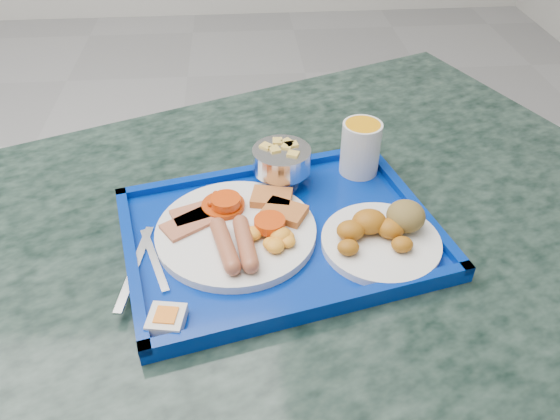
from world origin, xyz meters
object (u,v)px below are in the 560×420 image
object	(u,v)px
table	(270,318)
bread_plate	(383,233)
fruit_bowl	(282,160)
tray	(280,234)
juice_cup	(361,147)
main_plate	(240,229)

from	to	relation	value
table	bread_plate	size ratio (longest dim) A/B	8.92
table	fruit_bowl	world-z (taller)	fruit_bowl
table	tray	world-z (taller)	tray
table	tray	bearing A→B (deg)	-56.15
table	fruit_bowl	size ratio (longest dim) A/B	16.18
table	juice_cup	world-z (taller)	juice_cup
tray	fruit_bowl	distance (m)	0.13
fruit_bowl	juice_cup	world-z (taller)	juice_cup
main_plate	juice_cup	xyz separation A→B (m)	(0.20, 0.15, 0.04)
fruit_bowl	juice_cup	distance (m)	0.13
fruit_bowl	tray	bearing A→B (deg)	-95.83
bread_plate	fruit_bowl	distance (m)	0.21
tray	juice_cup	xyz separation A→B (m)	(0.14, 0.14, 0.05)
table	juice_cup	distance (m)	0.34
juice_cup	bread_plate	bearing A→B (deg)	-89.98
tray	bread_plate	world-z (taller)	bread_plate
table	fruit_bowl	distance (m)	0.28
bread_plate	juice_cup	distance (m)	0.18
bread_plate	juice_cup	world-z (taller)	juice_cup
main_plate	juice_cup	size ratio (longest dim) A/B	2.58
tray	bread_plate	bearing A→B (deg)	-14.05
table	main_plate	size ratio (longest dim) A/B	6.50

